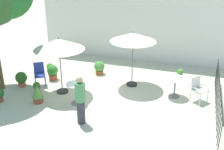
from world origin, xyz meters
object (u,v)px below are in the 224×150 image
(potted_plant_7, at_px, (99,67))
(cafe_table_0, at_px, (175,84))
(patio_umbrella_1, at_px, (59,45))
(potted_plant_1, at_px, (50,68))
(cafe_table_1, at_px, (75,90))
(standing_person, at_px, (80,100))
(potted_plant_4, at_px, (180,74))
(patio_chair_1, at_px, (198,87))
(potted_plant_0, at_px, (53,72))
(patio_umbrella_0, at_px, (133,38))
(potted_plant_6, at_px, (37,94))
(potted_plant_3, at_px, (21,78))
(potted_plant_5, at_px, (37,87))
(patio_chair_0, at_px, (39,73))

(potted_plant_7, bearing_deg, cafe_table_0, -18.58)
(patio_umbrella_1, relative_size, potted_plant_1, 4.42)
(patio_umbrella_1, height_order, cafe_table_1, patio_umbrella_1)
(standing_person, bearing_deg, cafe_table_0, 46.60)
(patio_umbrella_1, bearing_deg, potted_plant_4, 32.84)
(cafe_table_1, bearing_deg, cafe_table_0, 26.62)
(cafe_table_0, distance_m, potted_plant_4, 1.74)
(patio_chair_1, distance_m, potted_plant_7, 4.46)
(cafe_table_0, height_order, cafe_table_1, cafe_table_1)
(patio_umbrella_1, xyz_separation_m, potted_plant_0, (-0.95, 0.97, -1.58))
(cafe_table_0, distance_m, standing_person, 3.80)
(patio_umbrella_0, relative_size, potted_plant_6, 3.31)
(potted_plant_3, height_order, potted_plant_5, potted_plant_3)
(patio_chair_1, relative_size, potted_plant_1, 1.85)
(patio_chair_1, distance_m, potted_plant_1, 6.42)
(cafe_table_0, xyz_separation_m, potted_plant_4, (0.04, 1.72, -0.28))
(cafe_table_0, xyz_separation_m, potted_plant_5, (-5.10, -1.34, -0.28))
(patio_chair_0, relative_size, potted_plant_1, 1.89)
(potted_plant_7, bearing_deg, cafe_table_1, -87.03)
(cafe_table_1, height_order, potted_plant_4, cafe_table_1)
(patio_chair_1, relative_size, potted_plant_0, 1.40)
(patio_umbrella_1, relative_size, potted_plant_4, 4.79)
(cafe_table_1, height_order, patio_chair_1, patio_chair_1)
(cafe_table_1, xyz_separation_m, potted_plant_6, (-1.33, -0.36, -0.17))
(potted_plant_5, distance_m, standing_person, 2.93)
(cafe_table_1, distance_m, patio_chair_1, 4.41)
(potted_plant_6, bearing_deg, potted_plant_3, 144.10)
(cafe_table_1, xyz_separation_m, potted_plant_0, (-1.83, 1.62, -0.17))
(potted_plant_4, bearing_deg, potted_plant_5, -149.31)
(patio_chair_1, height_order, potted_plant_6, patio_chair_1)
(patio_umbrella_0, xyz_separation_m, potted_plant_5, (-3.33, -1.80, -1.75))
(potted_plant_5, distance_m, potted_plant_6, 0.83)
(potted_plant_5, bearing_deg, patio_umbrella_0, 28.42)
(potted_plant_4, bearing_deg, potted_plant_0, -161.27)
(cafe_table_1, distance_m, potted_plant_4, 4.75)
(potted_plant_1, distance_m, standing_person, 4.43)
(potted_plant_3, height_order, potted_plant_6, potted_plant_6)
(potted_plant_4, relative_size, potted_plant_5, 1.03)
(patio_umbrella_1, bearing_deg, potted_plant_6, -114.22)
(patio_chair_1, bearing_deg, standing_person, -142.26)
(patio_umbrella_0, distance_m, potted_plant_6, 4.13)
(patio_chair_1, xyz_separation_m, potted_plant_5, (-5.93, -1.24, -0.29))
(potted_plant_5, xyz_separation_m, standing_person, (2.50, -1.42, 0.58))
(patio_chair_1, xyz_separation_m, potted_plant_7, (-4.27, 1.26, -0.22))
(potted_plant_3, bearing_deg, standing_person, -26.93)
(patio_umbrella_0, height_order, potted_plant_0, patio_umbrella_0)
(cafe_table_1, bearing_deg, patio_chair_0, 154.57)
(patio_umbrella_1, distance_m, patio_chair_1, 5.28)
(potted_plant_0, relative_size, potted_plant_4, 1.43)
(patio_umbrella_0, distance_m, potted_plant_1, 4.17)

